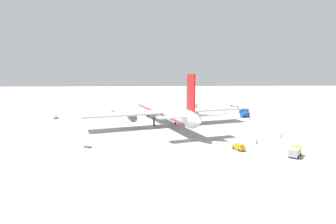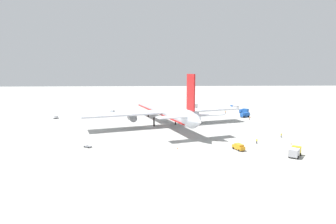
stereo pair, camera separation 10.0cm
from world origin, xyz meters
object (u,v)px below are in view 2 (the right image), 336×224
at_px(service_van, 239,147).
at_px(baggage_cart_2, 88,147).
at_px(airliner, 164,109).
at_px(traffic_cone_1, 177,148).
at_px(traffic_cone_0, 233,145).
at_px(baggage_cart_1, 113,111).
at_px(ground_worker_4, 257,141).
at_px(ground_worker_1, 220,108).
at_px(baggage_cart_0, 56,117).
at_px(ground_worker_5, 281,135).
at_px(ground_worker_0, 250,118).
at_px(ground_worker_2, 214,108).
at_px(service_truck_1, 193,106).
at_px(ground_worker_3, 226,112).
at_px(service_truck_0, 234,107).
at_px(service_truck_3, 244,111).
at_px(service_truck_2, 245,115).
at_px(traffic_cone_2, 291,144).
at_px(service_truck_4, 295,152).

relative_size(service_van, baggage_cart_2, 1.60).
height_order(airliner, baggage_cart_2, airliner).
bearing_deg(traffic_cone_1, traffic_cone_0, -83.01).
bearing_deg(baggage_cart_2, baggage_cart_1, 1.97).
bearing_deg(ground_worker_4, ground_worker_1, -4.70).
distance_m(airliner, traffic_cone_1, 41.18).
relative_size(baggage_cart_0, ground_worker_5, 1.57).
bearing_deg(ground_worker_1, airliner, 142.98).
relative_size(ground_worker_0, ground_worker_2, 0.96).
distance_m(service_truck_1, ground_worker_3, 26.95).
distance_m(service_truck_0, ground_worker_2, 13.55).
distance_m(service_truck_3, service_van, 76.52).
xyz_separation_m(ground_worker_4, ground_worker_5, (8.27, -12.26, -0.04)).
xyz_separation_m(service_van, traffic_cone_1, (2.21, 19.15, -0.76)).
xyz_separation_m(airliner, service_truck_2, (18.45, -43.75, -5.66)).
height_order(ground_worker_0, traffic_cone_1, ground_worker_0).
bearing_deg(traffic_cone_1, baggage_cart_1, 21.40).
height_order(ground_worker_0, ground_worker_2, ground_worker_2).
bearing_deg(service_van, ground_worker_1, -9.50).
height_order(service_truck_0, ground_worker_3, service_truck_0).
xyz_separation_m(service_truck_3, ground_worker_4, (-65.06, 16.33, -0.71)).
distance_m(traffic_cone_0, traffic_cone_1, 18.78).
height_order(service_truck_1, traffic_cone_2, service_truck_1).
bearing_deg(airliner, traffic_cone_0, -150.55).
height_order(service_van, ground_worker_3, service_van).
height_order(service_truck_0, traffic_cone_0, service_truck_0).
bearing_deg(ground_worker_4, airliner, 40.82).
xyz_separation_m(service_truck_4, ground_worker_4, (15.03, 5.77, -0.58)).
bearing_deg(service_truck_0, ground_worker_5, 176.97).
bearing_deg(ground_worker_5, airliner, 57.65).
bearing_deg(ground_worker_2, ground_worker_5, -172.85).
relative_size(service_truck_3, traffic_cone_1, 9.27).
xyz_separation_m(airliner, ground_worker_2, (48.10, -33.38, -6.17)).
height_order(service_truck_4, traffic_cone_0, service_truck_4).
bearing_deg(ground_worker_2, traffic_cone_1, 161.04).
height_order(service_truck_2, traffic_cone_0, service_truck_2).
distance_m(service_truck_4, ground_worker_3, 81.90).
bearing_deg(ground_worker_2, ground_worker_3, -168.80).
height_order(ground_worker_1, ground_worker_5, ground_worker_5).
height_order(service_truck_0, traffic_cone_1, service_truck_0).
xyz_separation_m(service_truck_0, service_truck_4, (-99.76, 10.53, 0.09)).
xyz_separation_m(service_truck_2, service_truck_3, (11.22, -3.15, 0.20)).
height_order(service_truck_0, traffic_cone_2, service_truck_0).
xyz_separation_m(airliner, service_truck_0, (49.33, -46.87, -5.67)).
xyz_separation_m(airliner, ground_worker_4, (-35.39, -30.57, -6.17)).
bearing_deg(traffic_cone_2, ground_worker_0, -2.13).
bearing_deg(traffic_cone_1, traffic_cone_2, -84.79).
bearing_deg(service_van, ground_worker_3, -11.12).
distance_m(traffic_cone_0, traffic_cone_2, 20.31).
height_order(ground_worker_1, ground_worker_2, ground_worker_2).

